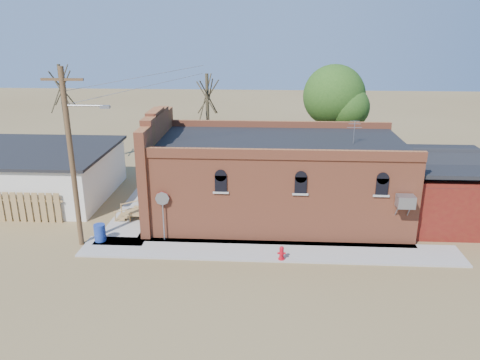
# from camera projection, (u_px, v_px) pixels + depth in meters

# --- Properties ---
(ground) EXTENTS (120.00, 120.00, 0.00)m
(ground) POSITION_uv_depth(u_px,v_px,m) (238.00, 260.00, 22.61)
(ground) COLOR brown
(ground) RESTS_ON ground
(sidewalk_south) EXTENTS (19.00, 2.20, 0.08)m
(sidewalk_south) POSITION_uv_depth(u_px,v_px,m) (269.00, 251.00, 23.37)
(sidewalk_south) COLOR #9E9991
(sidewalk_south) RESTS_ON ground
(sidewalk_west) EXTENTS (2.60, 10.00, 0.08)m
(sidewalk_west) POSITION_uv_depth(u_px,v_px,m) (142.00, 209.00, 28.62)
(sidewalk_west) COLOR #9E9991
(sidewalk_west) RESTS_ON ground
(brick_bar) EXTENTS (16.40, 7.97, 6.30)m
(brick_bar) POSITION_uv_depth(u_px,v_px,m) (272.00, 178.00, 26.97)
(brick_bar) COLOR #B75938
(brick_bar) RESTS_ON ground
(red_shed) EXTENTS (5.40, 6.40, 4.30)m
(red_shed) POSITION_uv_depth(u_px,v_px,m) (447.00, 183.00, 26.46)
(red_shed) COLOR maroon
(red_shed) RESTS_ON ground
(wood_fence) EXTENTS (5.20, 0.10, 1.80)m
(wood_fence) POSITION_uv_depth(u_px,v_px,m) (18.00, 207.00, 26.62)
(wood_fence) COLOR olive
(wood_fence) RESTS_ON ground
(utility_pole) EXTENTS (3.12, 0.26, 9.00)m
(utility_pole) POSITION_uv_depth(u_px,v_px,m) (72.00, 155.00, 22.66)
(utility_pole) COLOR #48331D
(utility_pole) RESTS_ON ground
(tree_bare_near) EXTENTS (2.80, 2.80, 7.65)m
(tree_bare_near) POSITION_uv_depth(u_px,v_px,m) (207.00, 95.00, 33.16)
(tree_bare_near) COLOR brown
(tree_bare_near) RESTS_ON ground
(tree_bare_far) EXTENTS (2.80, 2.80, 8.16)m
(tree_bare_far) POSITION_uv_depth(u_px,v_px,m) (61.00, 87.00, 34.58)
(tree_bare_far) COLOR brown
(tree_bare_far) RESTS_ON ground
(tree_leafy) EXTENTS (4.40, 4.40, 8.15)m
(tree_leafy) POSITION_uv_depth(u_px,v_px,m) (334.00, 96.00, 33.15)
(tree_leafy) COLOR brown
(tree_leafy) RESTS_ON ground
(fire_hydrant) EXTENTS (0.40, 0.39, 0.69)m
(fire_hydrant) POSITION_uv_depth(u_px,v_px,m) (282.00, 253.00, 22.36)
(fire_hydrant) COLOR red
(fire_hydrant) RESTS_ON sidewalk_south
(stop_sign) EXTENTS (0.73, 0.15, 2.68)m
(stop_sign) POSITION_uv_depth(u_px,v_px,m) (163.00, 203.00, 23.85)
(stop_sign) COLOR gray
(stop_sign) RESTS_ON sidewalk_south
(trash_barrel) EXTENTS (0.78, 0.78, 0.91)m
(trash_barrel) POSITION_uv_depth(u_px,v_px,m) (100.00, 233.00, 24.26)
(trash_barrel) COLOR navy
(trash_barrel) RESTS_ON sidewalk_west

